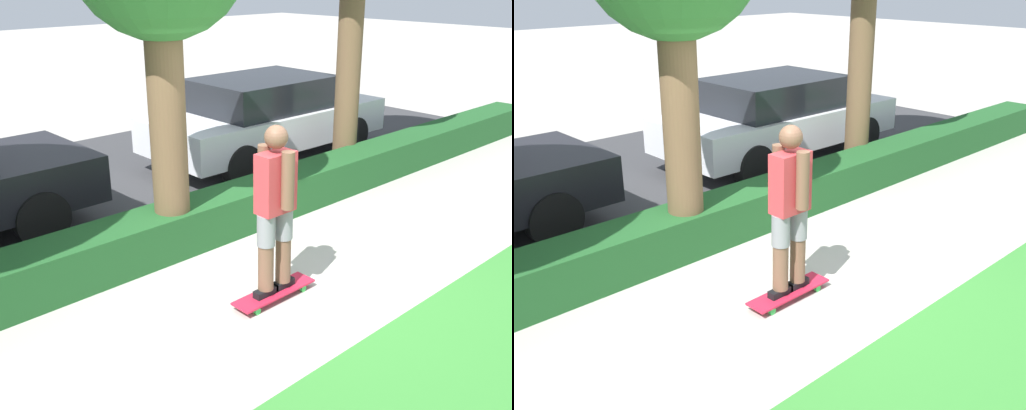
# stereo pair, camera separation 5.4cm
# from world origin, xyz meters

# --- Properties ---
(ground_plane) EXTENTS (60.00, 60.00, 0.00)m
(ground_plane) POSITION_xyz_m (0.00, 0.00, 0.00)
(ground_plane) COLOR #ADA89E
(street_asphalt) EXTENTS (15.51, 5.00, 0.01)m
(street_asphalt) POSITION_xyz_m (0.00, 4.20, 0.00)
(street_asphalt) COLOR #38383A
(street_asphalt) RESTS_ON ground_plane
(hedge_row) EXTENTS (15.51, 0.60, 0.51)m
(hedge_row) POSITION_xyz_m (0.00, 1.60, 0.26)
(hedge_row) COLOR #1E5123
(hedge_row) RESTS_ON ground_plane
(skateboard) EXTENTS (0.92, 0.24, 0.09)m
(skateboard) POSITION_xyz_m (-0.48, 0.03, 0.07)
(skateboard) COLOR red
(skateboard) RESTS_ON ground_plane
(skater_person) EXTENTS (0.49, 0.42, 1.65)m
(skater_person) POSITION_xyz_m (-0.48, 0.03, 0.97)
(skater_person) COLOR black
(skater_person) RESTS_ON skateboard
(parked_car_middle) EXTENTS (4.19, 1.82, 1.39)m
(parked_car_middle) POSITION_xyz_m (2.74, 3.50, 0.73)
(parked_car_middle) COLOR silver
(parked_car_middle) RESTS_ON ground_plane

